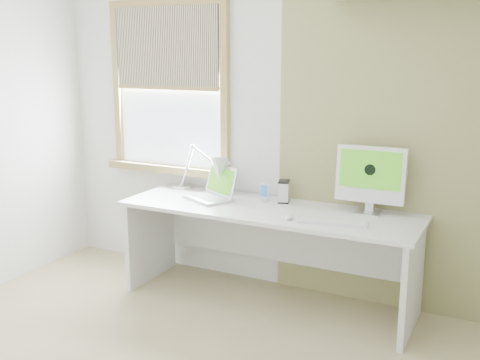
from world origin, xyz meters
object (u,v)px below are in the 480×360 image
Objects in this scene: laptop at (214,191)px; desk at (271,231)px; desk_lamp at (213,171)px; external_drive at (284,191)px; imac at (371,176)px.

desk is at bearing -0.81° from laptop.
laptop is at bearing -56.06° from desk_lamp.
desk is at bearing -101.45° from external_drive.
desk is 0.32m from external_drive.
laptop reaches higher than desk.
laptop is at bearing 179.19° from desk.
external_drive is at bearing 78.55° from desk.
imac is (1.18, 0.14, 0.20)m from laptop.
desk_lamp is at bearing -177.32° from imac.
desk_lamp reaches higher than laptop.
external_drive is at bearing 16.07° from laptop.
desk_lamp is 1.45× the size of laptop.
imac is at bearing 6.92° from laptop.
laptop is 0.54m from external_drive.
external_drive is (0.52, 0.15, 0.02)m from laptop.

